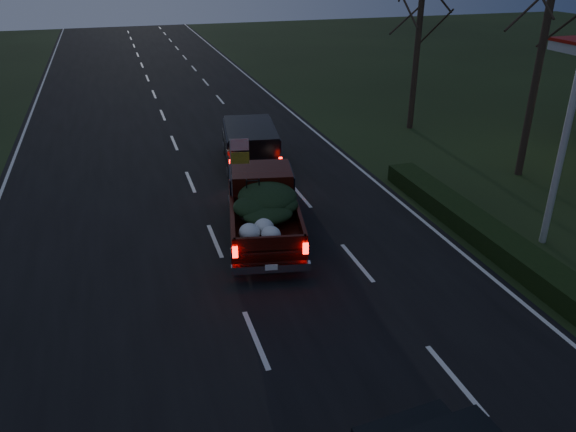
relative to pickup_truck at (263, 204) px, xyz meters
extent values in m
plane|color=black|center=(-1.54, -4.98, -1.04)|extent=(120.00, 120.00, 0.00)
cube|color=black|center=(-1.54, -4.98, -1.03)|extent=(14.00, 120.00, 0.02)
cube|color=black|center=(6.26, -1.98, -0.74)|extent=(1.00, 10.00, 0.60)
cylinder|color=silver|center=(7.96, -2.98, 3.46)|extent=(0.20, 0.20, 9.00)
cylinder|color=black|center=(10.96, 2.02, 3.21)|extent=(0.28, 0.28, 8.50)
cylinder|color=black|center=(9.96, 9.02, 2.46)|extent=(0.28, 0.28, 7.00)
cube|color=#320B06|center=(0.00, 0.02, -0.43)|extent=(2.99, 5.41, 0.56)
cube|color=#320B06|center=(0.18, 0.92, 0.34)|extent=(2.17, 1.97, 0.92)
cube|color=black|center=(0.18, 0.92, 0.44)|extent=(2.25, 1.89, 0.56)
cube|color=#320B06|center=(-0.25, -1.28, -0.12)|extent=(2.41, 3.17, 0.06)
ellipsoid|color=black|center=(-0.11, -0.79, 0.34)|extent=(1.96, 2.12, 0.61)
cylinder|color=gray|center=(-0.90, 0.20, 1.05)|extent=(0.03, 0.03, 2.04)
cube|color=red|center=(-0.63, 0.15, 1.90)|extent=(0.53, 0.12, 0.35)
cube|color=gold|center=(-0.63, 0.15, 1.49)|extent=(0.53, 0.12, 0.35)
cube|color=black|center=(1.10, 6.15, -0.42)|extent=(2.73, 5.10, 0.61)
cube|color=black|center=(1.06, 5.90, 0.27)|extent=(2.41, 3.78, 0.81)
cube|color=black|center=(1.06, 5.90, 0.35)|extent=(2.50, 3.70, 0.49)
camera|label=1|loc=(-3.92, -15.03, 6.99)|focal=35.00mm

